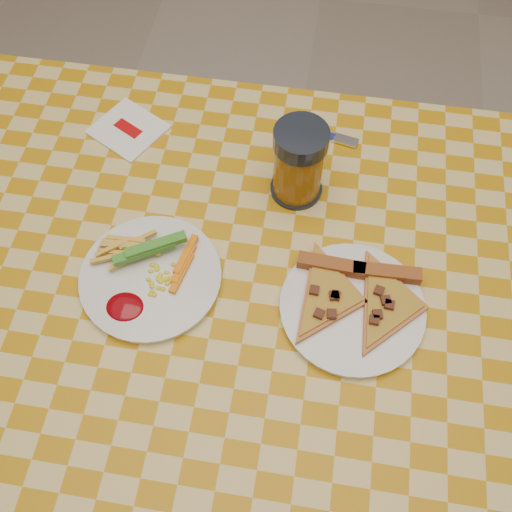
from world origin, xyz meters
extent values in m
plane|color=#BFAB99|center=(0.00, 0.00, 0.00)|extent=(8.00, 8.00, 0.00)
cylinder|color=silver|center=(-0.54, 0.34, 0.35)|extent=(0.06, 0.06, 0.71)
cylinder|color=silver|center=(0.54, 0.34, 0.35)|extent=(0.06, 0.06, 0.71)
cube|color=#4E351A|center=(0.00, 0.00, 0.73)|extent=(1.20, 0.80, 0.04)
cylinder|color=silver|center=(-0.16, -0.02, 0.76)|extent=(0.29, 0.29, 0.01)
cylinder|color=silver|center=(0.16, -0.02, 0.76)|extent=(0.25, 0.25, 0.01)
cube|color=#1B5D0E|center=(-0.17, 0.02, 0.79)|extent=(0.10, 0.08, 0.02)
cube|color=orange|center=(-0.11, 0.01, 0.78)|extent=(0.06, 0.08, 0.02)
ellipsoid|color=#7C0209|center=(-0.19, -0.08, 0.77)|extent=(0.06, 0.05, 0.01)
cube|color=brown|center=(0.12, 0.04, 0.78)|extent=(0.11, 0.03, 0.02)
cube|color=brown|center=(0.21, 0.04, 0.78)|extent=(0.11, 0.03, 0.02)
cylinder|color=black|center=(0.05, 0.19, 0.76)|extent=(0.09, 0.09, 0.01)
cylinder|color=brown|center=(0.05, 0.19, 0.82)|extent=(0.08, 0.08, 0.12)
cylinder|color=black|center=(0.05, 0.19, 0.89)|extent=(0.09, 0.09, 0.03)
cube|color=white|center=(-0.28, 0.28, 0.76)|extent=(0.16, 0.15, 0.01)
cube|color=#AD090B|center=(-0.28, 0.28, 0.76)|extent=(0.06, 0.05, 0.00)
cube|color=navy|center=(0.05, 0.33, 0.76)|extent=(0.11, 0.04, 0.01)
cube|color=silver|center=(0.12, 0.32, 0.76)|extent=(0.05, 0.03, 0.00)
camera|label=1|loc=(0.07, -0.41, 1.57)|focal=40.00mm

